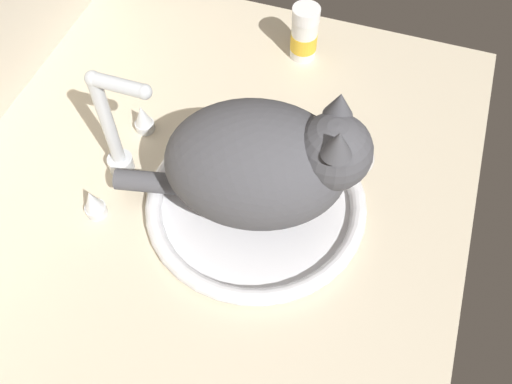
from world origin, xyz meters
The scene contains 5 objects.
countertop centered at (0.00, 0.00, 1.50)cm, with size 103.63×79.17×3.00cm, color beige.
sink_basin centered at (5.56, -7.59, 4.10)cm, with size 33.57×33.57×2.50cm.
faucet centered at (5.56, 14.33, 11.07)cm, with size 20.73×10.48×21.16cm.
cat centered at (5.93, -9.27, 14.39)cm, with size 23.86×36.77×20.16cm.
pill_bottle centered at (40.02, -5.20, 7.90)cm, with size 4.96×4.96×10.56cm.
Camera 1 is at (-38.22, -22.26, 76.08)cm, focal length 39.48 mm.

